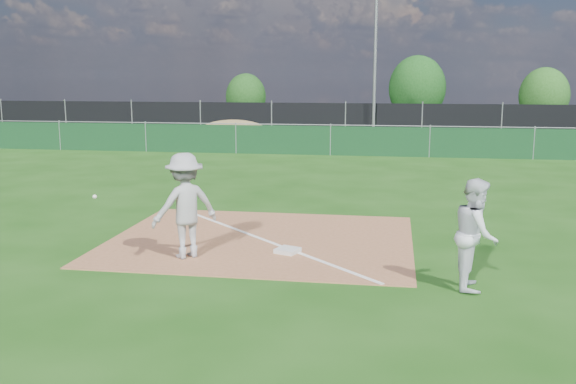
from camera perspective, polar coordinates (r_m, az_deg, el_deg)
The scene contains 17 objects.
ground at distance 21.67m, azimuth 2.47°, elevation 1.67°, with size 90.00×90.00×0.00m, color #17450E.
infield_dirt at distance 12.96m, azimuth -2.39°, elevation -4.24°, with size 6.00×5.00×0.02m, color #945C3B.
foul_line at distance 12.95m, azimuth -2.39°, elevation -4.18°, with size 0.08×7.00×0.01m, color white.
green_fence at distance 26.53m, azimuth 3.79°, elevation 4.57°, with size 44.00×0.05×1.20m, color black.
dirt_mound at distance 30.84m, azimuth -4.88°, elevation 5.33°, with size 3.38×2.60×1.17m, color olive.
black_fence at distance 34.45m, azimuth 5.12°, elevation 6.38°, with size 46.00×0.04×1.80m, color black.
parking_lot at distance 39.49m, azimuth 5.66°, elevation 5.58°, with size 46.00×9.00×0.01m, color black.
light_pole at distance 33.99m, azimuth 7.74°, elevation 11.51°, with size 0.16×0.16×8.00m, color slate.
first_base at distance 11.97m, azimuth -0.04°, elevation -5.21°, with size 0.39×0.39×0.08m, color silver.
play_at_first at distance 11.63m, azimuth -9.14°, elevation -1.21°, with size 2.46×1.34×1.90m.
runner at distance 10.30m, azimuth 16.35°, elevation -3.60°, with size 0.84×0.66×1.73m, color silver.
car_left at distance 39.54m, azimuth -6.08°, elevation 6.55°, with size 1.57×3.91×1.33m, color #94979B.
car_mid at distance 38.53m, azimuth 4.90°, elevation 6.57°, with size 1.54×4.43×1.46m, color black.
car_right at distance 38.49m, azimuth 10.27°, elevation 6.33°, with size 1.84×4.53×1.32m, color black.
tree_left at distance 46.32m, azimuth -3.77°, elevation 8.46°, with size 2.85×2.85×3.38m.
tree_mid at distance 45.51m, azimuth 11.41°, elevation 9.03°, with size 3.88×3.88×4.60m.
tree_right at distance 45.61m, azimuth 21.81°, elevation 7.97°, with size 3.18×3.18×3.78m.
Camera 1 is at (2.58, -11.27, 3.28)m, focal length 40.00 mm.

